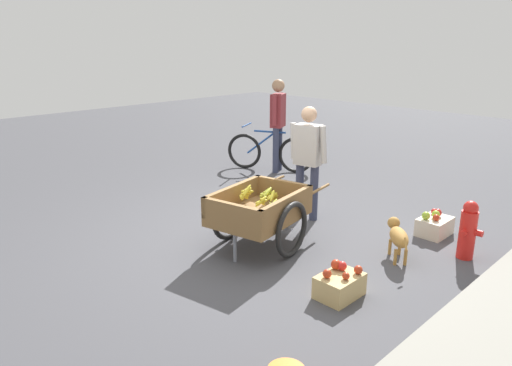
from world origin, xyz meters
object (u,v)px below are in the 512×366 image
fire_hydrant (468,230)px  cyclist_person (278,117)px  vendor_person (308,154)px  dog (398,236)px  mixed_fruit_crate (434,225)px  fruit_cart (259,212)px  bicycle (270,152)px  apple_crate (340,284)px

fire_hydrant → cyclist_person: bearing=-106.7°
vendor_person → dog: (0.25, 1.51, -0.63)m
dog → mixed_fruit_crate: (-0.93, -0.01, -0.14)m
mixed_fruit_crate → vendor_person: bearing=-65.6°
dog → fruit_cart: bearing=-56.2°
bicycle → dog: size_ratio=2.90×
vendor_person → cyclist_person: 2.43m
dog → mixed_fruit_crate: bearing=-179.3°
fire_hydrant → apple_crate: (1.68, -0.50, -0.21)m
dog → apple_crate: size_ratio=1.19×
vendor_person → mixed_fruit_crate: 1.82m
dog → fire_hydrant: fire_hydrant is taller
bicycle → cyclist_person: (-0.07, 0.14, 0.66)m
cyclist_person → apple_crate: cyclist_person is taller
mixed_fruit_crate → dog: bearing=0.7°
vendor_person → bicycle: bearing=-124.7°
fruit_cart → vendor_person: bearing=-169.1°
fire_hydrant → mixed_fruit_crate: bearing=-124.9°
fruit_cart → apple_crate: size_ratio=4.01×
bicycle → mixed_fruit_crate: bearing=78.2°
bicycle → vendor_person: bearing=55.3°
fruit_cart → apple_crate: bearing=78.9°
fire_hydrant → apple_crate: fire_hydrant is taller
fire_hydrant → apple_crate: 1.77m
vendor_person → cyclist_person: size_ratio=0.91×
mixed_fruit_crate → apple_crate: bearing=1.4°
apple_crate → vendor_person: bearing=-131.7°
cyclist_person → apple_crate: bearing=50.4°
fruit_cart → bicycle: (-2.54, -2.27, -0.08)m
fruit_cart → dog: bearing=123.8°
cyclist_person → mixed_fruit_crate: (0.81, 3.42, -0.88)m
fruit_cart → cyclist_person: 3.42m
vendor_person → apple_crate: vendor_person is taller
apple_crate → mixed_fruit_crate: size_ratio=1.00×
bicycle → apple_crate: bearing=52.1°
cyclist_person → fire_hydrant: size_ratio=2.50×
cyclist_person → apple_crate: 4.59m
vendor_person → fire_hydrant: bearing=98.3°
vendor_person → mixed_fruit_crate: vendor_person is taller
fruit_cart → bicycle: bearing=-138.2°
cyclist_person → apple_crate: size_ratio=3.81×
fire_hydrant → dog: bearing=-44.2°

